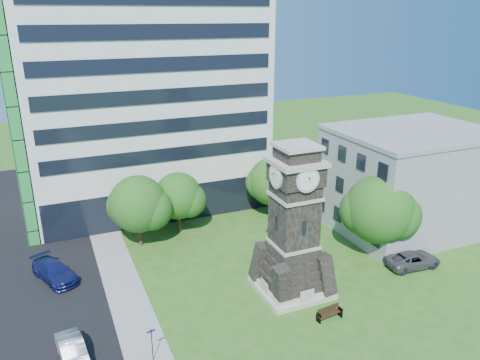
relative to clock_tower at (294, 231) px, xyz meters
name	(u,v)px	position (x,y,z in m)	size (l,w,h in m)	color
ground	(269,311)	(-3.00, -2.00, -5.28)	(160.00, 160.00, 0.00)	#295D1A
sidewalk	(130,304)	(-12.50, 3.00, -5.25)	(3.00, 70.00, 0.06)	gray
street	(8,333)	(-21.00, 3.00, -5.27)	(14.00, 80.00, 0.02)	black
clock_tower	(294,231)	(0.00, 0.00, 0.00)	(5.40, 5.40, 12.22)	#B6AD9F
office_tall	(141,80)	(-6.20, 23.84, 8.94)	(26.20, 15.11, 28.60)	white
office_low	(410,179)	(16.97, 6.00, -0.07)	(15.20, 12.20, 10.40)	#96999B
car_street_mid	(73,352)	(-16.99, -1.82, -4.57)	(1.51, 4.33, 1.43)	#9C9EA3
car_street_north	(54,271)	(-17.58, 9.20, -4.52)	(2.14, 5.26, 1.53)	#121952
car_east_lot	(413,260)	(11.64, -1.04, -4.59)	(2.30, 4.98, 1.38)	#4F4F54
park_bench	(329,313)	(0.63, -4.54, -4.74)	(1.97, 0.52, 1.02)	black
street_sign	(152,341)	(-12.26, -3.78, -3.76)	(0.58, 0.06, 2.42)	black
tree_nw	(139,206)	(-9.51, 12.62, -1.18)	(5.99, 5.44, 6.99)	#332114
tree_nc	(179,197)	(-5.26, 13.90, -1.46)	(5.22, 4.74, 6.35)	#332114
tree_ne	(273,183)	(5.28, 13.78, -1.40)	(5.78, 5.25, 6.67)	#332114
tree_east	(380,211)	(10.01, 1.95, -0.82)	(6.90, 6.27, 7.78)	#332114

